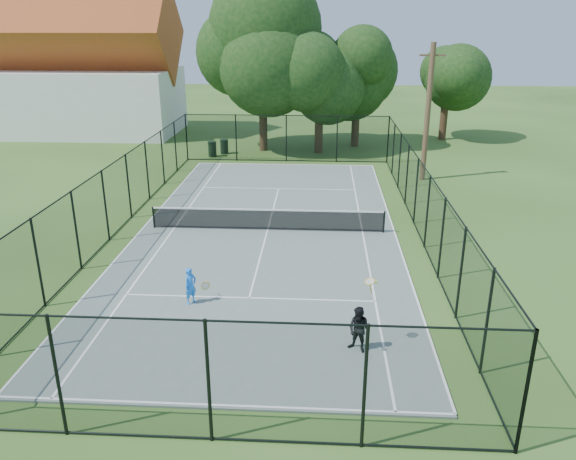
# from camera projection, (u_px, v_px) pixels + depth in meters

# --- Properties ---
(ground) EXTENTS (120.00, 120.00, 0.00)m
(ground) POSITION_uv_depth(u_px,v_px,m) (268.00, 231.00, 24.41)
(ground) COLOR #304D1A
(tennis_court) EXTENTS (11.00, 24.00, 0.06)m
(tennis_court) POSITION_uv_depth(u_px,v_px,m) (268.00, 231.00, 24.40)
(tennis_court) COLOR slate
(tennis_court) RESTS_ON ground
(tennis_net) EXTENTS (10.08, 0.08, 0.95)m
(tennis_net) POSITION_uv_depth(u_px,v_px,m) (267.00, 219.00, 24.20)
(tennis_net) COLOR black
(tennis_net) RESTS_ON tennis_court
(fence) EXTENTS (13.10, 26.10, 3.00)m
(fence) POSITION_uv_depth(u_px,v_px,m) (267.00, 198.00, 23.88)
(fence) COLOR black
(fence) RESTS_ON ground
(tree_near_left) EXTENTS (7.91, 7.91, 10.32)m
(tree_near_left) POSITION_uv_depth(u_px,v_px,m) (262.00, 57.00, 37.46)
(tree_near_left) COLOR #332114
(tree_near_left) RESTS_ON ground
(tree_near_mid) EXTENTS (5.81, 5.81, 7.60)m
(tree_near_mid) POSITION_uv_depth(u_px,v_px,m) (320.00, 83.00, 37.36)
(tree_near_mid) COLOR #332114
(tree_near_mid) RESTS_ON ground
(tree_near_right) EXTENTS (5.79, 5.79, 8.00)m
(tree_near_right) POSITION_uv_depth(u_px,v_px,m) (358.00, 74.00, 39.27)
(tree_near_right) COLOR #332114
(tree_near_right) RESTS_ON ground
(tree_far_right) EXTENTS (4.95, 4.95, 6.55)m
(tree_far_right) POSITION_uv_depth(u_px,v_px,m) (447.00, 86.00, 41.86)
(tree_far_right) COLOR #332114
(tree_far_right) RESTS_ON ground
(building) EXTENTS (15.30, 8.15, 11.87)m
(building) POSITION_uv_depth(u_px,v_px,m) (78.00, 70.00, 44.20)
(building) COLOR silver
(building) RESTS_ON ground
(trash_bin_left) EXTENTS (0.58, 0.58, 1.03)m
(trash_bin_left) POSITION_uv_depth(u_px,v_px,m) (212.00, 149.00, 37.63)
(trash_bin_left) COLOR black
(trash_bin_left) RESTS_ON ground
(trash_bin_right) EXTENTS (0.58, 0.58, 0.98)m
(trash_bin_right) POSITION_uv_depth(u_px,v_px,m) (224.00, 147.00, 38.47)
(trash_bin_right) COLOR black
(trash_bin_right) RESTS_ON ground
(utility_pole) EXTENTS (1.40, 0.30, 7.54)m
(utility_pole) POSITION_uv_depth(u_px,v_px,m) (428.00, 112.00, 31.03)
(utility_pole) COLOR #4C3823
(utility_pole) RESTS_ON ground
(player_blue) EXTENTS (0.83, 0.53, 1.22)m
(player_blue) POSITION_uv_depth(u_px,v_px,m) (191.00, 286.00, 17.88)
(player_blue) COLOR #1D7DF8
(player_blue) RESTS_ON tennis_court
(player_black) EXTENTS (0.87, 0.87, 2.02)m
(player_black) POSITION_uv_depth(u_px,v_px,m) (359.00, 329.00, 15.24)
(player_black) COLOR black
(player_black) RESTS_ON tennis_court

